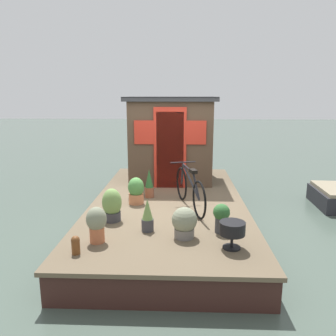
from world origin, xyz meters
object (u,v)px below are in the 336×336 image
potted_plant_basil (184,222)px  potted_plant_fern (112,205)px  potted_plant_rosemary (221,216)px  bicycle (190,189)px  houseboat_cabin (171,138)px  potted_plant_geranium (136,191)px  mooring_bollard (76,244)px  potted_plant_thyme (147,216)px  potted_plant_sage (97,223)px  charcoal_grill (232,229)px  potted_plant_lavender (149,184)px

potted_plant_basil → potted_plant_fern: size_ratio=0.83×
potted_plant_rosemary → potted_plant_fern: potted_plant_fern is taller
bicycle → potted_plant_fern: size_ratio=3.04×
houseboat_cabin → potted_plant_basil: size_ratio=4.57×
houseboat_cabin → potted_plant_geranium: (-1.99, 0.61, -0.76)m
potted_plant_fern → mooring_bollard: (-1.21, 0.24, -0.14)m
potted_plant_basil → potted_plant_geranium: potted_plant_geranium is taller
potted_plant_rosemary → potted_plant_thyme: 1.13m
potted_plant_rosemary → mooring_bollard: 2.15m
potted_plant_rosemary → mooring_bollard: (-0.79, 2.00, -0.12)m
potted_plant_fern → mooring_bollard: potted_plant_fern is taller
potted_plant_basil → potted_plant_thyme: size_ratio=0.90×
bicycle → potted_plant_sage: bearing=138.4°
houseboat_cabin → mooring_bollard: (-4.12, 1.13, -0.88)m
potted_plant_rosemary → potted_plant_fern: bearing=76.6°
potted_plant_basil → charcoal_grill: bearing=-117.4°
potted_plant_basil → potted_plant_rosemary: bearing=-70.1°
potted_plant_geranium → potted_plant_thyme: (-1.32, -0.35, -0.01)m
potted_plant_lavender → potted_plant_rosemary: 2.16m
houseboat_cabin → potted_plant_fern: (-2.91, 0.89, -0.74)m
bicycle → potted_plant_thyme: 1.28m
potted_plant_rosemary → potted_plant_lavender: bearing=35.8°
potted_plant_thyme → houseboat_cabin: bearing=-4.5°
bicycle → mooring_bollard: (-1.89, 1.54, -0.23)m
potted_plant_sage → potted_plant_thyme: size_ratio=1.02×
charcoal_grill → potted_plant_thyme: bearing=65.5°
houseboat_cabin → mooring_bollard: size_ratio=8.33×
potted_plant_rosemary → potted_plant_fern: (0.42, 1.76, 0.02)m
charcoal_grill → houseboat_cabin: bearing=13.8°
potted_plant_fern → mooring_bollard: bearing=168.8°
houseboat_cabin → charcoal_grill: bearing=-166.2°
potted_plant_geranium → potted_plant_fern: potted_plant_fern is taller
houseboat_cabin → charcoal_grill: houseboat_cabin is taller
houseboat_cabin → potted_plant_basil: (-3.53, -0.30, -0.78)m
potted_plant_geranium → charcoal_grill: potted_plant_geranium is taller
potted_plant_lavender → mooring_bollard: bearing=163.9°
potted_plant_lavender → charcoal_grill: potted_plant_lavender is taller
bicycle → potted_plant_lavender: size_ratio=2.88×
potted_plant_fern → mooring_bollard: size_ratio=2.20×
charcoal_grill → mooring_bollard: charcoal_grill is taller
houseboat_cabin → potted_plant_fern: size_ratio=3.78×
potted_plant_rosemary → charcoal_grill: bearing=-171.1°
potted_plant_sage → bicycle: bearing=-41.6°
potted_plant_rosemary → charcoal_grill: (-0.54, -0.08, 0.02)m
potted_plant_thyme → potted_plant_fern: bearing=57.4°
potted_plant_thyme → charcoal_grill: size_ratio=1.35×
potted_plant_sage → potted_plant_geranium: potted_plant_sage is taller
mooring_bollard → potted_plant_lavender: bearing=-16.1°
bicycle → potted_plant_geranium: bicycle is taller
potted_plant_basil → mooring_bollard: potted_plant_basil is taller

